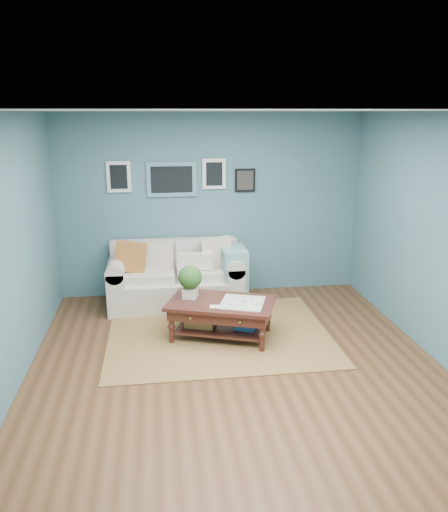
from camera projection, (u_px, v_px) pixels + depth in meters
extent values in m
plane|color=brown|center=(237.00, 369.00, 5.42)|extent=(5.00, 5.00, 0.00)
plane|color=white|center=(239.00, 111.00, 4.67)|extent=(5.00, 5.00, 0.00)
cube|color=#3D636E|center=(211.00, 205.00, 7.43)|extent=(4.50, 0.02, 2.70)
cube|color=#3D636E|center=(314.00, 372.00, 2.67)|extent=(4.50, 0.02, 2.70)
cube|color=#3D636E|center=(6.00, 258.00, 4.75)|extent=(0.02, 5.00, 2.70)
cube|color=#3D636E|center=(445.00, 242.00, 5.34)|extent=(0.02, 5.00, 2.70)
cube|color=slate|center=(172.00, 179.00, 7.22)|extent=(0.72, 0.03, 0.50)
cube|color=black|center=(172.00, 180.00, 7.20)|extent=(0.60, 0.01, 0.38)
cube|color=white|center=(119.00, 177.00, 7.11)|extent=(0.34, 0.03, 0.44)
cube|color=white|center=(214.00, 174.00, 7.28)|extent=(0.34, 0.03, 0.44)
cube|color=black|center=(245.00, 180.00, 7.37)|extent=(0.30, 0.03, 0.34)
cube|color=brown|center=(219.00, 334.00, 6.27)|extent=(2.74, 2.19, 0.01)
cube|color=beige|center=(176.00, 291.00, 7.18)|extent=(1.40, 0.87, 0.41)
cube|color=beige|center=(174.00, 255.00, 7.38)|extent=(1.84, 0.22, 0.47)
cube|color=beige|center=(118.00, 287.00, 7.05)|extent=(0.24, 0.87, 0.61)
cube|color=beige|center=(232.00, 282.00, 7.26)|extent=(0.24, 0.87, 0.61)
cylinder|color=beige|center=(116.00, 266.00, 6.96)|extent=(0.26, 0.87, 0.26)
cylinder|color=beige|center=(232.00, 262.00, 7.18)|extent=(0.26, 0.87, 0.26)
cube|color=beige|center=(149.00, 276.00, 7.00)|extent=(0.71, 0.55, 0.13)
cube|color=beige|center=(202.00, 273.00, 7.10)|extent=(0.71, 0.55, 0.13)
cube|color=beige|center=(148.00, 254.00, 7.20)|extent=(0.71, 0.12, 0.36)
cube|color=beige|center=(200.00, 252.00, 7.30)|extent=(0.71, 0.12, 0.36)
cube|color=#B14F1E|center=(131.00, 257.00, 6.90)|extent=(0.48, 0.17, 0.47)
cube|color=silver|center=(216.00, 252.00, 7.13)|extent=(0.47, 0.18, 0.46)
cube|color=beige|center=(195.00, 261.00, 7.00)|extent=(0.49, 0.12, 0.24)
cube|color=#729FA1|center=(233.00, 275.00, 7.11)|extent=(0.34, 0.54, 0.79)
cube|color=black|center=(221.00, 303.00, 6.07)|extent=(1.44, 1.12, 0.04)
cube|color=black|center=(221.00, 309.00, 6.09)|extent=(1.33, 1.01, 0.13)
cube|color=black|center=(221.00, 328.00, 6.16)|extent=(1.20, 0.87, 0.03)
sphere|color=gold|center=(190.00, 318.00, 5.83)|extent=(0.03, 0.03, 0.03)
sphere|color=gold|center=(240.00, 322.00, 5.71)|extent=(0.03, 0.03, 0.03)
cylinder|color=black|center=(171.00, 327.00, 5.97)|extent=(0.06, 0.06, 0.43)
cylinder|color=black|center=(262.00, 334.00, 5.76)|extent=(0.06, 0.06, 0.43)
cylinder|color=black|center=(185.00, 309.00, 6.51)|extent=(0.06, 0.06, 0.43)
cylinder|color=black|center=(268.00, 316.00, 6.29)|extent=(0.06, 0.06, 0.43)
cube|color=silver|center=(190.00, 293.00, 6.17)|extent=(0.22, 0.22, 0.13)
sphere|color=#234A18|center=(190.00, 277.00, 6.12)|extent=(0.29, 0.29, 0.29)
cube|color=beige|center=(242.00, 303.00, 6.01)|extent=(0.65, 0.65, 0.01)
cube|color=#A77843|center=(200.00, 318.00, 6.18)|extent=(0.42, 0.36, 0.21)
cube|color=#255293|center=(245.00, 324.00, 6.10)|extent=(0.30, 0.26, 0.12)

